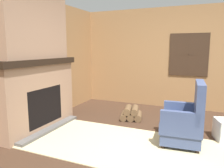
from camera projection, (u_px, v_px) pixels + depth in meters
ground_plane at (161, 151)px, 3.30m from camera, size 14.00×14.00×0.00m
wood_panel_wall_left at (24, 62)px, 4.11m from camera, size 0.06×5.77×2.55m
wood_panel_wall_back at (183, 58)px, 5.46m from camera, size 5.77×0.09×2.55m
fireplace_hearth at (37, 95)px, 4.10m from camera, size 0.66×1.83×1.34m
chimney_breast at (32, 25)px, 3.90m from camera, size 0.39×1.52×1.19m
area_rug at (140, 148)px, 3.36m from camera, size 3.85×1.52×0.01m
armchair at (184, 122)px, 3.47m from camera, size 0.68×0.74×1.02m
firewood_stack at (131, 113)px, 4.74m from camera, size 0.55×0.53×0.28m
oil_lamp_vase at (1, 54)px, 3.40m from camera, size 0.10×0.10×0.28m
storage_case at (35, 55)px, 4.09m from camera, size 0.14×0.21×0.12m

